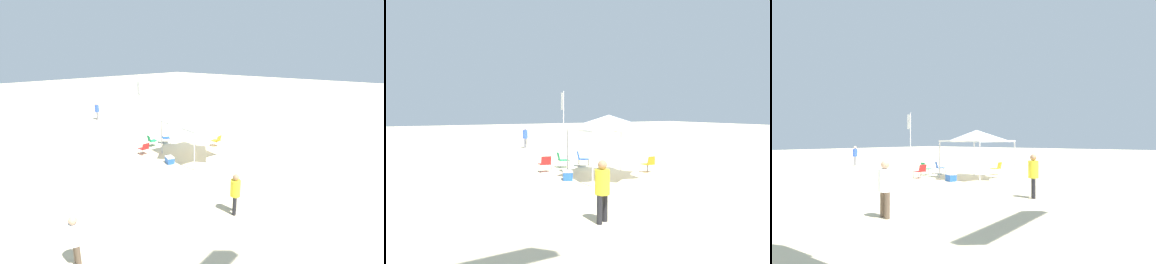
% 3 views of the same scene
% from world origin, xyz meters
% --- Properties ---
extents(ground, '(120.00, 120.00, 0.10)m').
position_xyz_m(ground, '(0.00, 0.00, -0.05)').
color(ground, beige).
extents(canopy_tent, '(3.92, 3.49, 2.84)m').
position_xyz_m(canopy_tent, '(-2.16, 2.12, 2.48)').
color(canopy_tent, '#B7B7BC').
rests_on(canopy_tent, ground).
extents(folding_chair_right_of_tent, '(0.78, 0.81, 0.82)m').
position_xyz_m(folding_chair_right_of_tent, '(1.26, 1.58, 0.47)').
color(folding_chair_right_of_tent, black).
rests_on(folding_chair_right_of_tent, ground).
extents(folding_chair_near_cooler, '(0.66, 0.74, 0.82)m').
position_xyz_m(folding_chair_near_cooler, '(1.40, 2.71, 0.47)').
color(folding_chair_near_cooler, black).
rests_on(folding_chair_near_cooler, ground).
extents(folding_chair_facing_ocean, '(0.69, 0.61, 0.82)m').
position_xyz_m(folding_chair_facing_ocean, '(0.45, 4.08, 0.47)').
color(folding_chair_facing_ocean, black).
rests_on(folding_chair_facing_ocean, ground).
extents(folding_chair_left_of_tent, '(0.65, 0.57, 0.82)m').
position_xyz_m(folding_chair_left_of_tent, '(-2.05, -0.35, 0.47)').
color(folding_chair_left_of_tent, black).
rests_on(folding_chair_left_of_tent, ground).
extents(cooler_box, '(0.73, 0.62, 0.40)m').
position_xyz_m(cooler_box, '(-1.77, 4.00, 0.20)').
color(cooler_box, blue).
rests_on(cooler_box, ground).
extents(banner_flag, '(0.36, 0.06, 4.25)m').
position_xyz_m(banner_flag, '(4.75, 0.92, 2.54)').
color(banner_flag, silver).
rests_on(banner_flag, ground).
extents(person_by_tent, '(0.40, 0.40, 1.70)m').
position_xyz_m(person_by_tent, '(11.84, 0.77, 1.00)').
color(person_by_tent, slate).
rests_on(person_by_tent, ground).
extents(person_kite_handler, '(0.41, 0.42, 1.71)m').
position_xyz_m(person_kite_handler, '(-7.61, 5.99, 1.00)').
color(person_kite_handler, black).
rests_on(person_kite_handler, ground).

